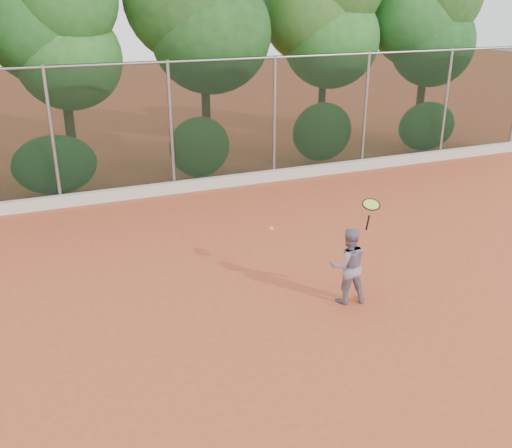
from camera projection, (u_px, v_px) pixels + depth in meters
name	position (u px, v px, depth m)	size (l,w,h in m)	color
ground	(278.00, 312.00, 9.77)	(80.00, 80.00, 0.00)	#B74E2B
concrete_curb	(176.00, 187.00, 15.57)	(24.00, 0.20, 0.30)	beige
tennis_player	(348.00, 265.00, 9.87)	(0.67, 0.52, 1.39)	gray
chainlink_fence	(171.00, 124.00, 15.08)	(24.09, 0.09, 3.50)	black
foliage_backdrop	(128.00, 20.00, 15.64)	(23.70, 3.63, 7.55)	#46291A
tennis_racket	(371.00, 207.00, 9.52)	(0.39, 0.39, 0.57)	black
tennis_ball_in_flight	(271.00, 229.00, 9.62)	(0.07, 0.07, 0.07)	#B6D02F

